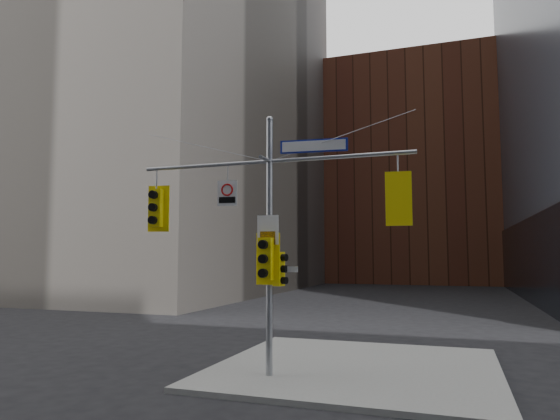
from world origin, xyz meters
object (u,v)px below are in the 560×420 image
Objects in this scene: traffic_light_west_arm at (156,208)px; traffic_light_pole_front at (266,259)px; regulatory_sign_arm at (227,192)px; traffic_light_pole_side at (280,269)px; traffic_light_east_arm at (399,199)px; signal_assembly at (269,218)px; street_sign_blade at (314,146)px.

traffic_light_west_arm reaches higher than traffic_light_pole_front.
traffic_light_pole_front is 1.93× the size of regulatory_sign_arm.
traffic_light_pole_front is (-0.32, -0.26, 0.28)m from traffic_light_pole_side.
traffic_light_east_arm is 3.67m from traffic_light_pole_side.
traffic_light_pole_front is at bearing -16.97° from regulatory_sign_arm.
street_sign_blade is at bearing 0.15° from signal_assembly.
traffic_light_pole_front is at bearing -90.04° from signal_assembly.
regulatory_sign_arm is (2.38, -0.03, 0.37)m from traffic_light_west_arm.
traffic_light_west_arm is 5.19m from street_sign_blade.
traffic_light_east_arm is 1.48× the size of traffic_light_pole_side.
traffic_light_west_arm is 1.00× the size of traffic_light_pole_front.
traffic_light_pole_side is at bearing -8.71° from traffic_light_west_arm.
traffic_light_pole_side is 1.27× the size of regulatory_sign_arm.
signal_assembly reaches higher than regulatory_sign_arm.
traffic_light_pole_side is 0.50× the size of street_sign_blade.
traffic_light_pole_side is 0.50m from traffic_light_pole_front.
traffic_light_west_arm reaches higher than traffic_light_east_arm.
traffic_light_east_arm is at bearing -77.16° from traffic_light_pole_side.
traffic_light_west_arm reaches higher than traffic_light_pole_side.
street_sign_blade is (0.97, 0.00, 3.34)m from traffic_light_pole_side.
regulatory_sign_arm is (-1.28, -0.02, 0.76)m from signal_assembly.
regulatory_sign_arm reaches higher than traffic_light_west_arm.
traffic_light_west_arm is at bearing 179.78° from signal_assembly.
traffic_light_east_arm is at bearing -5.87° from regulatory_sign_arm.
traffic_light_east_arm is 4.82m from regulatory_sign_arm.
traffic_light_west_arm is (-3.66, 0.01, 0.38)m from signal_assembly.
traffic_light_east_arm is (7.18, -0.01, -0.00)m from traffic_light_west_arm.
regulatory_sign_arm is (-1.28, 0.25, 1.89)m from traffic_light_pole_front.
signal_assembly reaches higher than traffic_light_east_arm.
signal_assembly is 2.32m from street_sign_blade.
traffic_light_west_arm is at bearing 173.84° from street_sign_blade.
regulatory_sign_arm is (-1.60, -0.02, 2.17)m from traffic_light_pole_side.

